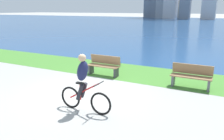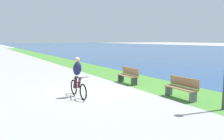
# 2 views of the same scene
# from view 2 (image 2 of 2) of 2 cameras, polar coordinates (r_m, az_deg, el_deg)

# --- Properties ---
(ground_plane) EXTENTS (300.00, 300.00, 0.00)m
(ground_plane) POSITION_cam_2_polar(r_m,az_deg,el_deg) (10.95, -5.35, -5.13)
(ground_plane) COLOR #9E9E99
(grass_strip_bayside) EXTENTS (120.00, 2.90, 0.01)m
(grass_strip_bayside) POSITION_cam_2_polar(r_m,az_deg,el_deg) (12.82, 9.00, -3.27)
(grass_strip_bayside) COLOR #478433
(grass_strip_bayside) RESTS_ON ground
(cyclist_lead) EXTENTS (1.73, 0.52, 1.72)m
(cyclist_lead) POSITION_cam_2_polar(r_m,az_deg,el_deg) (9.56, -8.79, -1.92)
(cyclist_lead) COLOR black
(cyclist_lead) RESTS_ON ground
(bench_near_path) EXTENTS (1.50, 0.47, 0.90)m
(bench_near_path) POSITION_cam_2_polar(r_m,az_deg,el_deg) (9.70, 17.36, -4.42)
(bench_near_path) COLOR olive
(bench_near_path) RESTS_ON ground
(bench_far_along_path) EXTENTS (1.50, 0.47, 0.90)m
(bench_far_along_path) POSITION_cam_2_polar(r_m,az_deg,el_deg) (12.45, 4.15, -1.43)
(bench_far_along_path) COLOR olive
(bench_far_along_path) RESTS_ON ground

